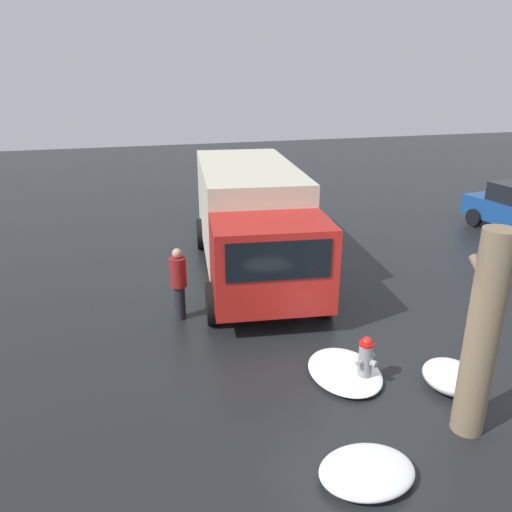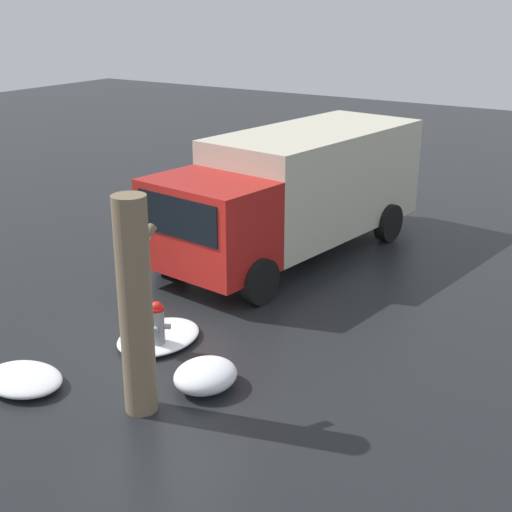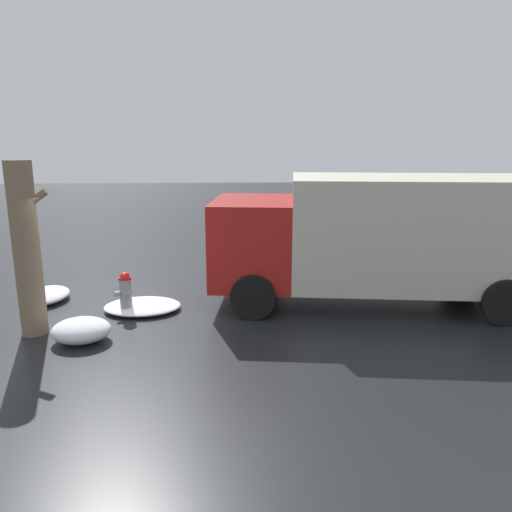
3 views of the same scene
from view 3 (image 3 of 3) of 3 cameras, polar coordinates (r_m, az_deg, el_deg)
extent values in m
plane|color=black|center=(10.54, -14.52, -6.46)|extent=(60.00, 60.00, 0.00)
cylinder|color=gray|center=(10.42, -14.64, -4.55)|extent=(0.24, 0.24, 0.74)
cylinder|color=red|center=(10.31, -14.77, -2.46)|extent=(0.25, 0.25, 0.05)
sphere|color=red|center=(10.31, -14.78, -2.33)|extent=(0.20, 0.20, 0.20)
cylinder|color=gray|center=(10.36, -15.57, -4.21)|extent=(0.14, 0.15, 0.11)
cylinder|color=gray|center=(10.24, -14.41, -4.33)|extent=(0.13, 0.13, 0.09)
cylinder|color=gray|center=(10.55, -14.92, -3.83)|extent=(0.13, 0.13, 0.09)
cylinder|color=#7F6B51|center=(9.68, -24.74, 0.62)|extent=(0.46, 0.46, 3.13)
cylinder|color=#7F6B51|center=(9.47, -24.09, 5.82)|extent=(0.53, 0.13, 0.42)
cube|color=red|center=(10.80, -0.29, 1.81)|extent=(1.95, 2.61, 1.77)
cube|color=black|center=(10.83, -4.77, 3.70)|extent=(0.28, 2.02, 0.78)
cube|color=beige|center=(11.06, 18.35, 2.72)|extent=(5.67, 3.06, 2.26)
cylinder|color=black|center=(9.85, -0.34, -4.65)|extent=(0.93, 0.39, 0.90)
cylinder|color=black|center=(12.17, 0.55, -1.12)|extent=(0.93, 0.39, 0.90)
cylinder|color=black|center=(10.64, 26.57, -4.74)|extent=(0.93, 0.39, 0.90)
cylinder|color=black|center=(12.82, 22.57, -1.42)|extent=(0.93, 0.39, 0.90)
cylinder|color=#23232D|center=(12.85, 2.05, -0.67)|extent=(0.24, 0.24, 0.76)
cylinder|color=maroon|center=(12.70, 2.08, 2.39)|extent=(0.35, 0.35, 0.63)
sphere|color=tan|center=(12.62, 2.09, 4.26)|extent=(0.21, 0.21, 0.21)
ellipsoid|color=white|center=(10.67, -12.84, -5.61)|extent=(1.58, 1.23, 0.18)
ellipsoid|color=white|center=(11.92, -22.95, -4.15)|extent=(1.00, 1.30, 0.25)
ellipsoid|color=white|center=(9.37, -19.34, -8.01)|extent=(1.02, 0.90, 0.41)
camera|label=1|loc=(16.06, -37.14, 16.33)|focal=35.00mm
camera|label=2|loc=(10.63, -80.91, 13.32)|focal=50.00mm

